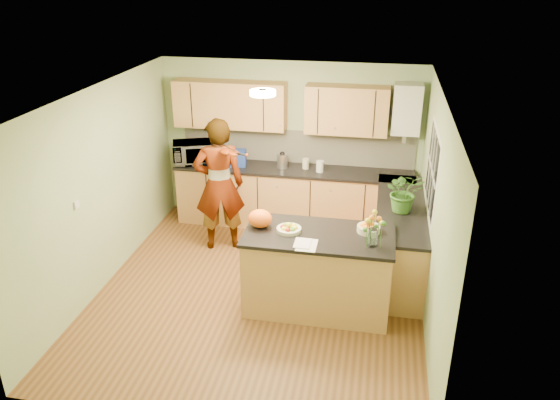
# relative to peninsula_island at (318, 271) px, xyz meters

# --- Properties ---
(floor) EXTENTS (4.50, 4.50, 0.00)m
(floor) POSITION_rel_peninsula_island_xyz_m (-0.75, 0.20, -0.49)
(floor) COLOR brown
(floor) RESTS_ON ground
(ceiling) EXTENTS (4.00, 4.50, 0.02)m
(ceiling) POSITION_rel_peninsula_island_xyz_m (-0.75, 0.20, 2.01)
(ceiling) COLOR silver
(ceiling) RESTS_ON wall_back
(wall_back) EXTENTS (4.00, 0.02, 2.50)m
(wall_back) POSITION_rel_peninsula_island_xyz_m (-0.75, 2.45, 0.76)
(wall_back) COLOR #8EA777
(wall_back) RESTS_ON floor
(wall_front) EXTENTS (4.00, 0.02, 2.50)m
(wall_front) POSITION_rel_peninsula_island_xyz_m (-0.75, -2.05, 0.76)
(wall_front) COLOR #8EA777
(wall_front) RESTS_ON floor
(wall_left) EXTENTS (0.02, 4.50, 2.50)m
(wall_left) POSITION_rel_peninsula_island_xyz_m (-2.75, 0.20, 0.76)
(wall_left) COLOR #8EA777
(wall_left) RESTS_ON floor
(wall_right) EXTENTS (0.02, 4.50, 2.50)m
(wall_right) POSITION_rel_peninsula_island_xyz_m (1.25, 0.20, 0.76)
(wall_right) COLOR #8EA777
(wall_right) RESTS_ON floor
(back_counter) EXTENTS (3.64, 0.62, 0.94)m
(back_counter) POSITION_rel_peninsula_island_xyz_m (-0.65, 2.15, -0.02)
(back_counter) COLOR #C27F4D
(back_counter) RESTS_ON floor
(right_counter) EXTENTS (0.62, 2.24, 0.94)m
(right_counter) POSITION_rel_peninsula_island_xyz_m (0.95, 1.05, -0.02)
(right_counter) COLOR #C27F4D
(right_counter) RESTS_ON floor
(splashback) EXTENTS (3.60, 0.02, 0.52)m
(splashback) POSITION_rel_peninsula_island_xyz_m (-0.65, 2.43, 0.71)
(splashback) COLOR beige
(splashback) RESTS_ON back_counter
(upper_cabinets) EXTENTS (3.20, 0.34, 0.70)m
(upper_cabinets) POSITION_rel_peninsula_island_xyz_m (-0.92, 2.28, 1.36)
(upper_cabinets) COLOR #C27F4D
(upper_cabinets) RESTS_ON wall_back
(boiler) EXTENTS (0.40, 0.30, 0.86)m
(boiler) POSITION_rel_peninsula_island_xyz_m (0.95, 2.29, 1.40)
(boiler) COLOR silver
(boiler) RESTS_ON wall_back
(window_right) EXTENTS (0.01, 1.30, 1.05)m
(window_right) POSITION_rel_peninsula_island_xyz_m (1.24, 0.80, 1.06)
(window_right) COLOR silver
(window_right) RESTS_ON wall_right
(light_switch) EXTENTS (0.02, 0.09, 0.09)m
(light_switch) POSITION_rel_peninsula_island_xyz_m (-2.73, -0.40, 0.81)
(light_switch) COLOR silver
(light_switch) RESTS_ON wall_left
(ceiling_lamp) EXTENTS (0.30, 0.30, 0.07)m
(ceiling_lamp) POSITION_rel_peninsula_island_xyz_m (-0.75, 0.50, 1.97)
(ceiling_lamp) COLOR #FFEABF
(ceiling_lamp) RESTS_ON ceiling
(peninsula_island) EXTENTS (1.71, 0.88, 0.98)m
(peninsula_island) POSITION_rel_peninsula_island_xyz_m (0.00, 0.00, 0.00)
(peninsula_island) COLOR #C27F4D
(peninsula_island) RESTS_ON floor
(fruit_dish) EXTENTS (0.28, 0.28, 0.10)m
(fruit_dish) POSITION_rel_peninsula_island_xyz_m (-0.35, 0.00, 0.53)
(fruit_dish) COLOR beige
(fruit_dish) RESTS_ON peninsula_island
(orange_bowl) EXTENTS (0.26, 0.26, 0.15)m
(orange_bowl) POSITION_rel_peninsula_island_xyz_m (0.55, 0.15, 0.55)
(orange_bowl) COLOR beige
(orange_bowl) RESTS_ON peninsula_island
(flower_vase) EXTENTS (0.24, 0.24, 0.45)m
(flower_vase) POSITION_rel_peninsula_island_xyz_m (0.60, -0.18, 0.79)
(flower_vase) COLOR silver
(flower_vase) RESTS_ON peninsula_island
(orange_bag) EXTENTS (0.29, 0.24, 0.21)m
(orange_bag) POSITION_rel_peninsula_island_xyz_m (-0.70, 0.05, 0.60)
(orange_bag) COLOR orange
(orange_bag) RESTS_ON peninsula_island
(papers) EXTENTS (0.22, 0.30, 0.01)m
(papers) POSITION_rel_peninsula_island_xyz_m (-0.10, -0.30, 0.50)
(papers) COLOR white
(papers) RESTS_ON peninsula_island
(violinist) EXTENTS (0.81, 0.67, 1.92)m
(violinist) POSITION_rel_peninsula_island_xyz_m (-1.56, 1.25, 0.47)
(violinist) COLOR #E6AF8D
(violinist) RESTS_ON floor
(violin) EXTENTS (0.57, 0.50, 0.14)m
(violin) POSITION_rel_peninsula_island_xyz_m (-1.36, 1.03, 1.05)
(violin) COLOR #551805
(violin) RESTS_ON violinist
(microwave) EXTENTS (0.71, 0.60, 0.34)m
(microwave) POSITION_rel_peninsula_island_xyz_m (-2.23, 2.11, 0.62)
(microwave) COLOR silver
(microwave) RESTS_ON back_counter
(blue_box) EXTENTS (0.33, 0.26, 0.24)m
(blue_box) POSITION_rel_peninsula_island_xyz_m (-1.54, 2.12, 0.57)
(blue_box) COLOR navy
(blue_box) RESTS_ON back_counter
(kettle) EXTENTS (0.16, 0.16, 0.30)m
(kettle) POSITION_rel_peninsula_island_xyz_m (-0.82, 2.15, 0.57)
(kettle) COLOR silver
(kettle) RESTS_ON back_counter
(jar_cream) EXTENTS (0.12, 0.12, 0.16)m
(jar_cream) POSITION_rel_peninsula_island_xyz_m (-0.47, 2.18, 0.53)
(jar_cream) COLOR beige
(jar_cream) RESTS_ON back_counter
(jar_white) EXTENTS (0.14, 0.14, 0.17)m
(jar_white) POSITION_rel_peninsula_island_xyz_m (-0.24, 2.08, 0.53)
(jar_white) COLOR silver
(jar_white) RESTS_ON back_counter
(potted_plant) EXTENTS (0.54, 0.49, 0.53)m
(potted_plant) POSITION_rel_peninsula_island_xyz_m (0.95, 0.90, 0.71)
(potted_plant) COLOR #3A7125
(potted_plant) RESTS_ON right_counter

